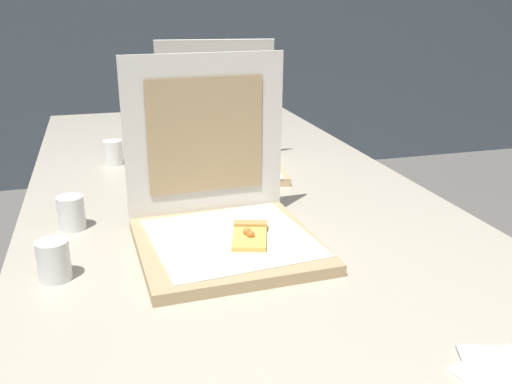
{
  "coord_description": "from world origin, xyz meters",
  "views": [
    {
      "loc": [
        -0.3,
        -0.66,
        1.2
      ],
      "look_at": [
        0.02,
        0.46,
        0.79
      ],
      "focal_mm": 39.05,
      "sensor_mm": 36.0,
      "label": 1
    }
  ],
  "objects_px": {
    "pizza_box_front": "(223,218)",
    "cup_white_far": "(113,153)",
    "table": "(230,208)",
    "cup_white_near_left": "(54,260)",
    "pizza_box_middle": "(219,150)",
    "cup_white_near_center": "(71,213)"
  },
  "relations": [
    {
      "from": "table",
      "to": "cup_white_near_center",
      "type": "height_order",
      "value": "cup_white_near_center"
    },
    {
      "from": "pizza_box_front",
      "to": "pizza_box_middle",
      "type": "xyz_separation_m",
      "value": [
        0.11,
        0.52,
        -0.0
      ]
    },
    {
      "from": "cup_white_near_left",
      "to": "cup_white_near_center",
      "type": "relative_size",
      "value": 1.0
    },
    {
      "from": "pizza_box_middle",
      "to": "cup_white_near_center",
      "type": "height_order",
      "value": "pizza_box_middle"
    },
    {
      "from": "pizza_box_middle",
      "to": "cup_white_near_center",
      "type": "xyz_separation_m",
      "value": [
        -0.4,
        -0.36,
        -0.02
      ]
    },
    {
      "from": "cup_white_near_left",
      "to": "cup_white_far",
      "type": "bearing_deg",
      "value": 79.67
    },
    {
      "from": "cup_white_near_left",
      "to": "cup_white_far",
      "type": "relative_size",
      "value": 1.0
    },
    {
      "from": "pizza_box_middle",
      "to": "cup_white_far",
      "type": "xyz_separation_m",
      "value": [
        -0.3,
        0.12,
        -0.02
      ]
    },
    {
      "from": "pizza_box_front",
      "to": "cup_white_near_left",
      "type": "distance_m",
      "value": 0.33
    },
    {
      "from": "pizza_box_middle",
      "to": "cup_white_far",
      "type": "height_order",
      "value": "pizza_box_middle"
    },
    {
      "from": "pizza_box_front",
      "to": "pizza_box_middle",
      "type": "height_order",
      "value": "pizza_box_front"
    },
    {
      "from": "table",
      "to": "cup_white_far",
      "type": "relative_size",
      "value": 31.91
    },
    {
      "from": "pizza_box_front",
      "to": "cup_white_far",
      "type": "distance_m",
      "value": 0.67
    },
    {
      "from": "pizza_box_middle",
      "to": "cup_white_near_left",
      "type": "bearing_deg",
      "value": -118.14
    },
    {
      "from": "pizza_box_middle",
      "to": "cup_white_near_center",
      "type": "bearing_deg",
      "value": -130.53
    },
    {
      "from": "pizza_box_middle",
      "to": "table",
      "type": "bearing_deg",
      "value": -88.24
    },
    {
      "from": "cup_white_near_left",
      "to": "cup_white_far",
      "type": "distance_m",
      "value": 0.72
    },
    {
      "from": "table",
      "to": "cup_white_far",
      "type": "xyz_separation_m",
      "value": [
        -0.27,
        0.35,
        0.08
      ]
    },
    {
      "from": "table",
      "to": "pizza_box_front",
      "type": "relative_size",
      "value": 6.35
    },
    {
      "from": "table",
      "to": "cup_white_near_center",
      "type": "distance_m",
      "value": 0.41
    },
    {
      "from": "pizza_box_middle",
      "to": "cup_white_near_left",
      "type": "xyz_separation_m",
      "value": [
        -0.42,
        -0.59,
        -0.02
      ]
    },
    {
      "from": "pizza_box_front",
      "to": "cup_white_far",
      "type": "height_order",
      "value": "pizza_box_front"
    }
  ]
}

